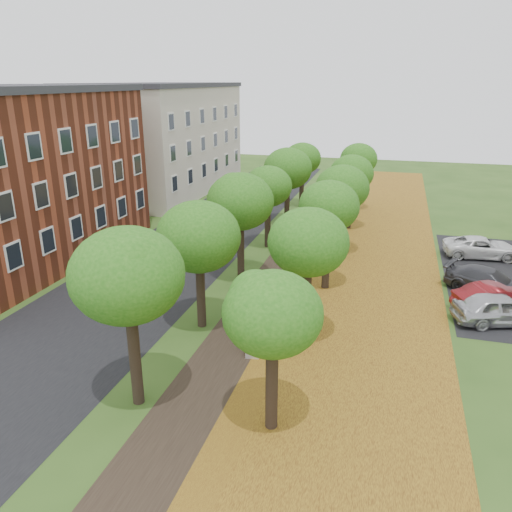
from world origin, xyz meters
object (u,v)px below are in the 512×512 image
Objects in this scene: car_grey at (489,281)px; car_white at (482,247)px; car_silver at (501,309)px; car_red at (498,299)px; bench at (255,337)px.

car_white is at bearing 20.30° from car_grey.
car_grey is (0.00, 3.66, -0.08)m from car_silver.
car_silver is 9.67m from car_white.
car_red reaches higher than car_white.
car_grey is 0.96× the size of car_white.
car_red is 8.37m from car_white.
car_silver is 1.30m from car_red.
car_white is (0.45, 9.66, -0.08)m from car_silver.
bench is at bearing 137.84° from car_white.
car_grey reaches higher than bench.
car_red is (10.37, 6.55, 0.20)m from bench.
bench is 0.43× the size of car_white.
car_white is at bearing -20.36° from car_silver.
car_silver reaches higher than car_white.
bench is 0.48× the size of car_red.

